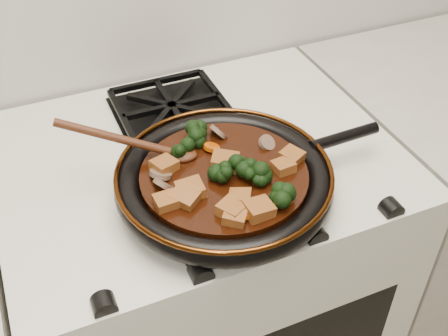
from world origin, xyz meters
name	(u,v)px	position (x,y,z in m)	size (l,w,h in m)	color
stove	(202,296)	(0.00, 1.69, 0.45)	(0.76, 0.60, 0.90)	beige
burner_grate_front	(225,194)	(0.00, 1.55, 0.91)	(0.23, 0.23, 0.03)	black
burner_grate_back	(172,110)	(0.00, 1.83, 0.91)	(0.23, 0.23, 0.03)	black
skillet	(225,179)	(0.00, 1.55, 0.94)	(0.50, 0.37, 0.05)	black
braising_sauce	(224,177)	(0.00, 1.55, 0.95)	(0.29, 0.29, 0.02)	black
tofu_cube_0	(259,210)	(0.01, 1.44, 0.97)	(0.04, 0.04, 0.02)	brown
tofu_cube_1	(233,209)	(-0.03, 1.46, 0.97)	(0.04, 0.04, 0.02)	brown
tofu_cube_2	(240,199)	(0.00, 1.48, 0.97)	(0.04, 0.04, 0.02)	brown
tofu_cube_3	(235,216)	(-0.03, 1.45, 0.97)	(0.04, 0.03, 0.02)	brown
tofu_cube_4	(225,162)	(0.01, 1.57, 0.97)	(0.04, 0.05, 0.02)	brown
tofu_cube_5	(186,197)	(-0.08, 1.51, 0.97)	(0.04, 0.04, 0.02)	brown
tofu_cube_6	(166,202)	(-0.11, 1.52, 0.97)	(0.04, 0.03, 0.02)	brown
tofu_cube_7	(164,166)	(-0.09, 1.60, 0.97)	(0.04, 0.04, 0.02)	brown
tofu_cube_8	(292,156)	(0.12, 1.54, 0.97)	(0.04, 0.03, 0.02)	brown
tofu_cube_9	(283,167)	(0.10, 1.52, 0.97)	(0.03, 0.03, 0.02)	brown
tofu_cube_10	(191,190)	(-0.07, 1.53, 0.97)	(0.04, 0.04, 0.02)	brown
broccoli_floret_0	(256,178)	(0.04, 1.51, 0.97)	(0.06, 0.06, 0.05)	black
broccoli_floret_1	(283,197)	(0.06, 1.45, 0.97)	(0.06, 0.06, 0.05)	black
broccoli_floret_2	(243,166)	(0.03, 1.54, 0.97)	(0.06, 0.06, 0.06)	black
broccoli_floret_3	(196,133)	(-0.01, 1.66, 0.97)	(0.06, 0.06, 0.06)	black
broccoli_floret_4	(225,174)	(-0.01, 1.54, 0.97)	(0.06, 0.06, 0.05)	black
broccoli_floret_5	(182,151)	(-0.05, 1.62, 0.97)	(0.06, 0.06, 0.05)	black
broccoli_floret_6	(195,139)	(-0.02, 1.65, 0.97)	(0.06, 0.06, 0.05)	black
carrot_coin_0	(285,199)	(0.06, 1.45, 0.96)	(0.03, 0.03, 0.01)	#A94004
carrot_coin_1	(212,147)	(0.00, 1.62, 0.96)	(0.03, 0.03, 0.01)	#A94004
carrot_coin_2	(244,213)	(-0.01, 1.45, 0.96)	(0.03, 0.03, 0.01)	#A94004
carrot_coin_3	(257,168)	(0.05, 1.54, 0.96)	(0.03, 0.03, 0.01)	#A94004
carrot_coin_4	(288,154)	(0.12, 1.55, 0.96)	(0.03, 0.03, 0.01)	#A94004
mushroom_slice_0	(267,143)	(0.10, 1.59, 0.97)	(0.03, 0.03, 0.01)	brown
mushroom_slice_1	(163,184)	(-0.11, 1.56, 0.97)	(0.03, 0.03, 0.01)	brown
mushroom_slice_2	(219,132)	(0.03, 1.65, 0.97)	(0.04, 0.04, 0.01)	brown
mushroom_slice_3	(161,174)	(-0.10, 1.58, 0.97)	(0.04, 0.04, 0.01)	brown
wooden_spoon	(148,146)	(-0.10, 1.64, 0.98)	(0.14, 0.08, 0.22)	#441F0E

